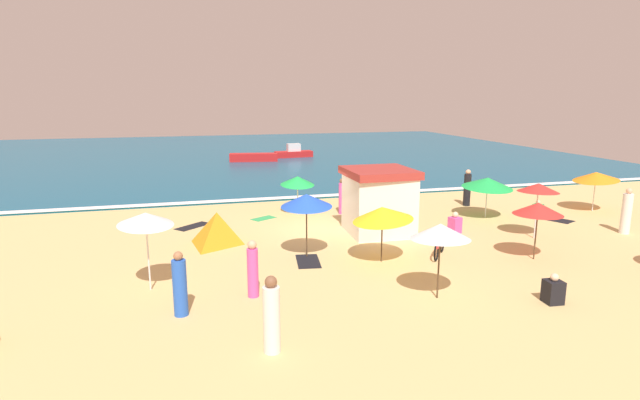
{
  "coord_description": "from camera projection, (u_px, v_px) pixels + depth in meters",
  "views": [
    {
      "loc": [
        -5.56,
        -20.26,
        5.66
      ],
      "look_at": [
        0.45,
        2.01,
        0.8
      ],
      "focal_mm": 28.34,
      "sensor_mm": 36.0,
      "label": 1
    }
  ],
  "objects": [
    {
      "name": "parked_bicycle",
      "position": [
        440.0,
        245.0,
        17.93
      ],
      "size": [
        1.19,
        1.46,
        0.76
      ],
      "color": "black",
      "rests_on": "ground_plane"
    },
    {
      "name": "beachgoer_1",
      "position": [
        180.0,
        286.0,
        13.02
      ],
      "size": [
        0.52,
        0.52,
        1.73
      ],
      "color": "blue",
      "rests_on": "ground_plane"
    },
    {
      "name": "beach_umbrella_0",
      "position": [
        146.0,
        219.0,
        14.44
      ],
      "size": [
        2.18,
        2.18,
        2.41
      ],
      "color": "silver",
      "rests_on": "ground_plane"
    },
    {
      "name": "beach_towel_3",
      "position": [
        560.0,
        220.0,
        23.0
      ],
      "size": [
        1.21,
        1.31,
        0.01
      ],
      "color": "black",
      "rests_on": "ground_plane"
    },
    {
      "name": "beachgoer_3",
      "position": [
        455.0,
        224.0,
        20.89
      ],
      "size": [
        0.53,
        0.53,
        0.9
      ],
      "color": "#D84CA5",
      "rests_on": "ground_plane"
    },
    {
      "name": "small_boat_0",
      "position": [
        294.0,
        153.0,
        45.17
      ],
      "size": [
        3.42,
        1.34,
        1.2
      ],
      "color": "red",
      "rests_on": "ocean_water"
    },
    {
      "name": "wave_breaker_foam",
      "position": [
        292.0,
        197.0,
        27.65
      ],
      "size": [
        57.0,
        0.7,
        0.01
      ],
      "primitive_type": "cube",
      "color": "white",
      "rests_on": "ocean_water"
    },
    {
      "name": "beachgoer_9",
      "position": [
        626.0,
        212.0,
        20.72
      ],
      "size": [
        0.48,
        0.48,
        1.9
      ],
      "color": "white",
      "rests_on": "ground_plane"
    },
    {
      "name": "beachgoer_2",
      "position": [
        272.0,
        317.0,
        11.14
      ],
      "size": [
        0.52,
        0.52,
        1.79
      ],
      "color": "white",
      "rests_on": "ground_plane"
    },
    {
      "name": "small_boat_1",
      "position": [
        254.0,
        157.0,
        42.35
      ],
      "size": [
        4.08,
        1.58,
        0.66
      ],
      "color": "red",
      "rests_on": "ocean_water"
    },
    {
      "name": "beach_towel_0",
      "position": [
        264.0,
        218.0,
        23.37
      ],
      "size": [
        1.28,
        1.1,
        0.01
      ],
      "color": "green",
      "rests_on": "ground_plane"
    },
    {
      "name": "beachgoer_4",
      "position": [
        467.0,
        189.0,
        25.92
      ],
      "size": [
        0.48,
        0.48,
        1.88
      ],
      "color": "black",
      "rests_on": "ground_plane"
    },
    {
      "name": "beach_umbrella_4",
      "position": [
        538.0,
        188.0,
        19.76
      ],
      "size": [
        2.23,
        2.23,
        2.26
      ],
      "color": "silver",
      "rests_on": "ground_plane"
    },
    {
      "name": "beachgoer_5",
      "position": [
        538.0,
        210.0,
        23.68
      ],
      "size": [
        0.58,
        0.58,
        0.79
      ],
      "color": "green",
      "rests_on": "ground_plane"
    },
    {
      "name": "lifeguard_cabana",
      "position": [
        379.0,
        201.0,
        20.7
      ],
      "size": [
        2.65,
        2.77,
        2.68
      ],
      "color": "white",
      "rests_on": "ground_plane"
    },
    {
      "name": "beach_towel_2",
      "position": [
        193.0,
        226.0,
        21.99
      ],
      "size": [
        1.68,
        1.59,
        0.01
      ],
      "color": "black",
      "rests_on": "ground_plane"
    },
    {
      "name": "ocean_water",
      "position": [
        245.0,
        154.0,
        48.16
      ],
      "size": [
        60.0,
        44.0,
        0.1
      ],
      "primitive_type": "cube",
      "color": "#0F567A",
      "rests_on": "ground_plane"
    },
    {
      "name": "beach_towel_1",
      "position": [
        308.0,
        261.0,
        17.4
      ],
      "size": [
        0.98,
        1.6,
        0.01
      ],
      "color": "black",
      "rests_on": "ground_plane"
    },
    {
      "name": "beach_tent",
      "position": [
        217.0,
        228.0,
        19.44
      ],
      "size": [
        2.4,
        2.66,
        1.22
      ],
      "color": "orange",
      "rests_on": "ground_plane"
    },
    {
      "name": "beachgoer_7",
      "position": [
        553.0,
        291.0,
        13.88
      ],
      "size": [
        0.49,
        0.49,
        0.86
      ],
      "color": "black",
      "rests_on": "ground_plane"
    },
    {
      "name": "beachgoer_0",
      "position": [
        342.0,
        197.0,
        24.15
      ],
      "size": [
        0.34,
        0.34,
        1.72
      ],
      "color": "#D84CA5",
      "rests_on": "ground_plane"
    },
    {
      "name": "beach_umbrella_6",
      "position": [
        297.0,
        181.0,
        23.84
      ],
      "size": [
        1.75,
        1.78,
        1.93
      ],
      "color": "silver",
      "rests_on": "ground_plane"
    },
    {
      "name": "beach_umbrella_5",
      "position": [
        596.0,
        176.0,
        24.54
      ],
      "size": [
        2.4,
        2.37,
        2.05
      ],
      "color": "silver",
      "rests_on": "ground_plane"
    },
    {
      "name": "beach_umbrella_8",
      "position": [
        538.0,
        209.0,
        17.27
      ],
      "size": [
        2.01,
        2.01,
        2.03
      ],
      "color": "#4C3823",
      "rests_on": "ground_plane"
    },
    {
      "name": "ground_plane",
      "position": [
        322.0,
        228.0,
        21.72
      ],
      "size": [
        60.0,
        60.0,
        0.0
      ],
      "primitive_type": "plane",
      "color": "#D8B775"
    },
    {
      "name": "beachgoer_8",
      "position": [
        253.0,
        270.0,
        14.23
      ],
      "size": [
        0.34,
        0.34,
        1.67
      ],
      "color": "#D84CA5",
      "rests_on": "ground_plane"
    },
    {
      "name": "beach_umbrella_3",
      "position": [
        440.0,
        232.0,
        13.9
      ],
      "size": [
        1.74,
        1.76,
        2.21
      ],
      "color": "#4C3823",
      "rests_on": "ground_plane"
    },
    {
      "name": "beach_umbrella_2",
      "position": [
        382.0,
        214.0,
        17.05
      ],
      "size": [
        2.41,
        2.38,
        2.04
      ],
      "color": "#4C3823",
      "rests_on": "ground_plane"
    },
    {
      "name": "beach_umbrella_1",
      "position": [
        488.0,
        183.0,
        23.22
      ],
      "size": [
        2.48,
        2.51,
        1.98
      ],
      "color": "silver",
      "rests_on": "ground_plane"
    },
    {
      "name": "beach_umbrella_7",
      "position": [
        306.0,
        200.0,
        17.49
      ],
      "size": [
        2.28,
        2.29,
        2.32
      ],
      "color": "#4C3823",
      "rests_on": "ground_plane"
    }
  ]
}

